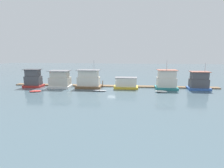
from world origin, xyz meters
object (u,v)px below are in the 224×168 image
at_px(houseboat_brown, 89,80).
at_px(dinghy_grey, 100,91).
at_px(houseboat_teal, 166,80).
at_px(houseboat_red, 33,79).
at_px(houseboat_yellow, 126,83).
at_px(mooring_post_near_right, 103,84).
at_px(houseboat_white, 60,80).
at_px(houseboat_blue, 199,82).
at_px(dinghy_white, 161,91).
at_px(mooring_post_centre, 192,86).
at_px(dinghy_red, 35,91).

xyz_separation_m(houseboat_brown, dinghy_grey, (3.82, -4.26, -2.06)).
bearing_deg(houseboat_teal, houseboat_brown, -179.13).
relative_size(houseboat_red, houseboat_yellow, 0.81).
relative_size(houseboat_teal, mooring_post_near_right, 4.17).
xyz_separation_m(houseboat_white, houseboat_brown, (8.24, 0.37, 0.05)).
xyz_separation_m(houseboat_brown, houseboat_yellow, (10.52, 0.26, -0.80)).
xyz_separation_m(houseboat_teal, houseboat_blue, (8.58, 0.18, -0.20)).
xyz_separation_m(houseboat_red, houseboat_brown, (16.30, 0.30, -0.01)).
xyz_separation_m(houseboat_blue, dinghy_white, (-10.66, -4.50, -1.92)).
xyz_separation_m(houseboat_yellow, mooring_post_centre, (18.06, 0.96, -0.63)).
xyz_separation_m(houseboat_blue, mooring_post_centre, (-1.53, 0.71, -1.36)).
xyz_separation_m(houseboat_red, dinghy_red, (3.81, -6.02, -2.08)).
bearing_deg(houseboat_blue, houseboat_teal, -178.82).
relative_size(dinghy_red, dinghy_white, 1.01).
relative_size(dinghy_red, mooring_post_near_right, 1.71).
distance_m(houseboat_red, mooring_post_centre, 44.93).
xyz_separation_m(houseboat_red, houseboat_yellow, (26.82, 0.56, -0.81)).
bearing_deg(mooring_post_centre, houseboat_brown, -177.57).
distance_m(houseboat_blue, dinghy_red, 43.20).
height_order(houseboat_brown, mooring_post_centre, houseboat_brown).
height_order(houseboat_yellow, mooring_post_centre, houseboat_yellow).
bearing_deg(houseboat_yellow, houseboat_teal, 0.35).
distance_m(houseboat_yellow, dinghy_grey, 8.18).
distance_m(houseboat_teal, dinghy_grey, 18.44).
relative_size(mooring_post_centre, mooring_post_near_right, 0.86).
distance_m(houseboat_red, houseboat_yellow, 26.84).
relative_size(houseboat_yellow, dinghy_grey, 1.82).
distance_m(houseboat_brown, dinghy_grey, 6.08).
xyz_separation_m(dinghy_white, mooring_post_near_right, (-15.67, 5.21, 0.68)).
relative_size(houseboat_red, dinghy_grey, 1.47).
distance_m(houseboat_white, mooring_post_centre, 36.88).
relative_size(houseboat_teal, mooring_post_centre, 4.83).
bearing_deg(houseboat_blue, houseboat_white, -178.70).
bearing_deg(houseboat_blue, mooring_post_near_right, 178.45).
height_order(mooring_post_centre, mooring_post_near_right, mooring_post_near_right).
bearing_deg(dinghy_grey, mooring_post_centre, 12.47).
bearing_deg(dinghy_white, dinghy_red, -175.84).
height_order(houseboat_yellow, houseboat_teal, houseboat_teal).
bearing_deg(mooring_post_near_right, houseboat_blue, -1.55).
bearing_deg(houseboat_yellow, houseboat_blue, 0.72).
xyz_separation_m(houseboat_brown, mooring_post_near_right, (3.79, 1.22, -1.30)).
bearing_deg(houseboat_red, dinghy_red, -57.67).
xyz_separation_m(houseboat_red, dinghy_grey, (20.12, -3.96, -2.07)).
height_order(houseboat_teal, dinghy_white, houseboat_teal).
bearing_deg(mooring_post_centre, houseboat_blue, -24.95).
distance_m(houseboat_red, dinghy_white, 36.00).
height_order(dinghy_white, mooring_post_near_right, mooring_post_near_right).
xyz_separation_m(houseboat_teal, mooring_post_near_right, (-17.75, 0.89, -1.44)).
bearing_deg(dinghy_red, dinghy_white, 4.16).
bearing_deg(houseboat_yellow, dinghy_red, -164.06).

